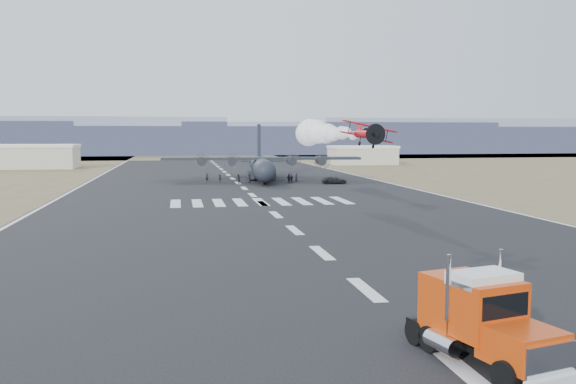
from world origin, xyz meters
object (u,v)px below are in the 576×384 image
object	(u,v)px
crew_d	(292,178)
crew_h	(238,179)
hangar_right	(362,155)
crew_a	(207,177)
hangar_left	(32,156)
support_vehicle	(334,180)
semi_truck	(481,318)
crew_f	(289,178)
crew_c	(220,178)
crew_g	(296,177)
aerobatic_biplane	(367,133)
transport_aircraft	(261,165)
crew_e	(249,178)
crew_b	(266,179)

from	to	relation	value
crew_d	crew_h	distance (m)	10.99
hangar_right	crew_a	bearing A→B (deg)	-130.08
hangar_left	support_vehicle	bearing A→B (deg)	-43.21
semi_truck	crew_f	xyz separation A→B (m)	(8.82, 94.58, -1.00)
crew_c	crew_g	distance (m)	15.53
aerobatic_biplane	crew_g	size ratio (longest dim) A/B	3.19
transport_aircraft	crew_a	xyz separation A→B (m)	(-11.57, -2.97, -2.20)
hangar_left	crew_a	world-z (taller)	hangar_left
transport_aircraft	crew_g	xyz separation A→B (m)	(6.36, -6.06, -2.17)
crew_f	crew_a	bearing A→B (deg)	41.01
semi_truck	transport_aircraft	distance (m)	104.00
hangar_right	crew_c	distance (m)	80.92
semi_truck	crew_a	distance (m)	101.17
hangar_left	transport_aircraft	xyz separation A→B (m)	(57.72, -53.64, -0.34)
crew_d	transport_aircraft	bearing A→B (deg)	2.11
hangar_right	crew_c	size ratio (longest dim) A/B	12.73
crew_d	semi_truck	bearing A→B (deg)	144.15
crew_f	hangar_left	bearing A→B (deg)	17.40
crew_h	crew_e	bearing A→B (deg)	177.87
transport_aircraft	semi_truck	bearing A→B (deg)	-87.55
semi_truck	crew_e	distance (m)	96.24
hangar_right	crew_h	xyz separation A→B (m)	(-46.11, -68.25, -2.06)
crew_e	semi_truck	bearing A→B (deg)	-167.60
crew_b	crew_c	xyz separation A→B (m)	(-8.96, 3.32, -0.10)
hangar_right	crew_a	xyz separation A→B (m)	(-51.85, -61.61, -2.14)
crew_b	crew_h	world-z (taller)	crew_h
crew_f	crew_h	bearing A→B (deg)	64.50
crew_a	semi_truck	bearing A→B (deg)	-98.49
crew_e	crew_f	size ratio (longest dim) A/B	0.96
transport_aircraft	crew_e	xyz separation A→B (m)	(-3.47, -7.66, -2.16)
crew_d	crew_f	distance (m)	1.55
aerobatic_biplane	transport_aircraft	distance (m)	68.77
crew_c	crew_b	bearing A→B (deg)	99.98
aerobatic_biplane	crew_f	xyz separation A→B (m)	(2.81, 59.11, -8.85)
hangar_right	crew_h	size ratio (longest dim) A/B	10.84
aerobatic_biplane	crew_c	world-z (taller)	aerobatic_biplane
crew_a	transport_aircraft	bearing A→B (deg)	1.92
aerobatic_biplane	crew_h	xyz separation A→B (m)	(-7.29, 58.82, -8.84)
hangar_left	crew_d	size ratio (longest dim) A/B	14.94
crew_e	crew_f	bearing A→B (deg)	-89.00
hangar_left	support_vehicle	size ratio (longest dim) A/B	5.02
crew_d	crew_e	bearing A→B (deg)	57.78
aerobatic_biplane	crew_e	size ratio (longest dim) A/B	3.14
crew_b	crew_e	xyz separation A→B (m)	(-3.27, 1.04, 0.00)
aerobatic_biplane	crew_a	size ratio (longest dim) A/B	3.28
hangar_right	crew_b	xyz separation A→B (m)	(-40.47, -67.34, -2.10)
hangar_right	aerobatic_biplane	xyz separation A→B (m)	(-38.82, -127.07, 6.78)
hangar_right	semi_truck	distance (m)	168.61
crew_g	crew_b	bearing A→B (deg)	-12.79
hangar_right	support_vehicle	distance (m)	76.33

